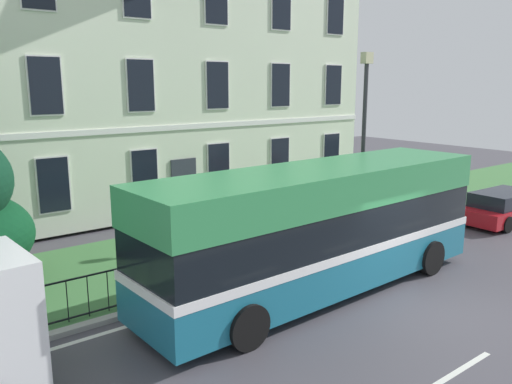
{
  "coord_description": "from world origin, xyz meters",
  "views": [
    {
      "loc": [
        -10.3,
        -6.26,
        5.2
      ],
      "look_at": [
        -1.7,
        4.7,
        2.25
      ],
      "focal_mm": 36.15,
      "sensor_mm": 36.0,
      "label": 1
    }
  ],
  "objects": [
    {
      "name": "ground_plane",
      "position": [
        0.0,
        1.06,
        -0.02
      ],
      "size": [
        60.0,
        56.0,
        0.18
      ],
      "color": "#46444C"
    },
    {
      "name": "georgian_townhouse",
      "position": [
        -0.28,
        16.42,
        6.12
      ],
      "size": [
        20.22,
        10.8,
        11.95
      ],
      "color": "silver",
      "rests_on": "ground_plane"
    },
    {
      "name": "street_lamp_post",
      "position": [
        3.1,
        5.01,
        3.63
      ],
      "size": [
        0.36,
        0.24,
        6.06
      ],
      "color": "#333338",
      "rests_on": "ground_plane"
    },
    {
      "name": "single_decker_bus",
      "position": [
        -1.39,
        2.49,
        1.68
      ],
      "size": [
        9.95,
        2.78,
        3.19
      ],
      "rotation": [
        0.0,
        0.0,
        0.03
      ],
      "color": "#1A6782",
      "rests_on": "ground_plane"
    },
    {
      "name": "litter_bin",
      "position": [
        -2.44,
        5.12,
        0.71
      ],
      "size": [
        0.46,
        0.46,
        1.18
      ],
      "color": "#4C4742",
      "rests_on": "ground_plane"
    },
    {
      "name": "iron_verge_railing",
      "position": [
        -0.28,
        4.4,
        0.62
      ],
      "size": [
        14.59,
        0.04,
        0.97
      ],
      "color": "black",
      "rests_on": "ground_plane"
    },
    {
      "name": "parked_hatchback_01",
      "position": [
        8.87,
        2.84,
        0.6
      ],
      "size": [
        4.3,
        1.88,
        1.23
      ],
      "rotation": [
        0.0,
        0.0,
        -0.03
      ],
      "color": "#B5141C",
      "rests_on": "ground_plane"
    }
  ]
}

